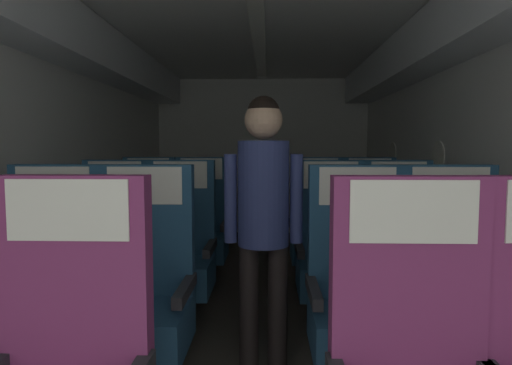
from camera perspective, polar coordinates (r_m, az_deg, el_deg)
ground at (r=3.30m, az=-0.13°, el=-18.10°), size 3.34×7.20×0.02m
fuselage_shell at (r=3.33m, az=0.02°, el=11.44°), size 3.22×6.85×2.32m
seat_b_left_window at (r=2.60m, az=-25.48°, el=-13.16°), size 0.53×0.49×1.17m
seat_b_left_aisle at (r=2.42m, az=-14.66°, el=-14.23°), size 0.53×0.49×1.17m
seat_b_right_aisle at (r=2.53m, az=24.42°, el=-13.66°), size 0.53×0.49×1.17m
seat_b_right_window at (r=2.37m, az=13.28°, el=-14.57°), size 0.53×0.49×1.17m
seat_c_left_window at (r=3.42m, az=-18.22°, el=-8.74°), size 0.53×0.49×1.17m
seat_c_left_aisle at (r=3.28m, az=-10.03°, el=-9.13°), size 0.53×0.49×1.17m
seat_c_right_aisle at (r=3.34m, az=18.33°, el=-9.05°), size 0.53×0.49×1.17m
seat_c_right_window at (r=3.25m, az=9.83°, el=-9.26°), size 0.53×0.49×1.17m
seat_d_left_window at (r=4.28m, az=-14.05°, el=-5.98°), size 0.53×0.49×1.17m
seat_d_left_aisle at (r=4.18m, az=-7.25°, el=-6.14°), size 0.53×0.49×1.17m
seat_d_right_aisle at (r=4.24m, az=14.77°, el=-6.10°), size 0.53×0.49×1.17m
seat_d_right_window at (r=4.16m, az=8.00°, el=-6.21°), size 0.53×0.49×1.17m
flight_attendant at (r=2.39m, az=0.97°, el=-3.12°), size 0.43×0.28×1.54m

